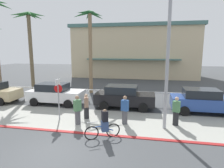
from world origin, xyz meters
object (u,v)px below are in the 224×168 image
at_px(streetlight_curb, 168,51).
at_px(pedestrian_3, 86,107).
at_px(palm_tree_2, 29,32).
at_px(pedestrian_0, 78,111).
at_px(car_white_1, 55,93).
at_px(cyclist_blue_0, 104,125).
at_px(pedestrian_2, 125,111).
at_px(palm_tree_3, 90,34).
at_px(car_black_2, 124,97).
at_px(pedestrian_1, 176,112).
at_px(car_blue_3, 203,101).
at_px(stop_sign_bike_lane, 58,93).

relative_size(streetlight_curb, pedestrian_3, 4.66).
distance_m(palm_tree_2, pedestrian_0, 12.18).
relative_size(streetlight_curb, car_white_1, 1.70).
height_order(cyclist_blue_0, pedestrian_2, pedestrian_2).
bearing_deg(pedestrian_3, pedestrian_2, -10.33).
height_order(palm_tree_3, car_black_2, palm_tree_3).
bearing_deg(car_white_1, streetlight_curb, -23.95).
bearing_deg(palm_tree_2, car_black_2, -20.98).
relative_size(car_white_1, pedestrian_3, 2.74).
relative_size(streetlight_curb, pedestrian_1, 4.43).
relative_size(palm_tree_3, pedestrian_0, 4.67).
xyz_separation_m(car_black_2, car_blue_3, (5.52, -0.18, 0.00)).
bearing_deg(stop_sign_bike_lane, palm_tree_3, 92.48).
relative_size(streetlight_curb, pedestrian_0, 4.34).
bearing_deg(palm_tree_3, car_white_1, -108.74).
distance_m(palm_tree_2, cyclist_blue_0, 14.40).
height_order(palm_tree_3, cyclist_blue_0, palm_tree_3).
bearing_deg(pedestrian_0, cyclist_blue_0, -36.89).
bearing_deg(pedestrian_3, car_white_1, 141.98).
xyz_separation_m(stop_sign_bike_lane, streetlight_curb, (6.37, -0.45, 2.60)).
xyz_separation_m(palm_tree_3, pedestrian_0, (1.77, -8.40, -5.05)).
distance_m(car_black_2, car_blue_3, 5.52).
bearing_deg(car_black_2, palm_tree_2, 159.02).
bearing_deg(cyclist_blue_0, car_white_1, 135.13).
bearing_deg(palm_tree_2, car_blue_3, -14.56).
relative_size(pedestrian_2, pedestrian_3, 1.06).
bearing_deg(stop_sign_bike_lane, pedestrian_0, -21.35).
bearing_deg(pedestrian_0, pedestrian_2, 12.08).
bearing_deg(car_white_1, stop_sign_bike_lane, -59.48).
relative_size(stop_sign_bike_lane, pedestrian_1, 1.51).
distance_m(cyclist_blue_0, pedestrian_1, 4.39).
relative_size(car_black_2, pedestrian_1, 2.60).
height_order(palm_tree_3, car_blue_3, palm_tree_3).
relative_size(palm_tree_3, car_white_1, 1.84).
distance_m(streetlight_curb, palm_tree_3, 10.78).
bearing_deg(pedestrian_3, pedestrian_0, -100.46).
xyz_separation_m(car_black_2, cyclist_blue_0, (-0.31, -5.25, -0.18)).
bearing_deg(pedestrian_3, cyclist_blue_0, -55.08).
relative_size(palm_tree_2, car_white_1, 1.83).
bearing_deg(pedestrian_3, pedestrian_1, -1.00).
bearing_deg(car_blue_3, car_black_2, 178.08).
distance_m(cyclist_blue_0, pedestrian_2, 2.16).
relative_size(car_black_2, pedestrian_2, 2.58).
relative_size(streetlight_curb, palm_tree_2, 0.93).
height_order(cyclist_blue_0, pedestrian_3, pedestrian_3).
relative_size(palm_tree_2, pedestrian_1, 4.76).
relative_size(car_blue_3, pedestrian_0, 2.54).
bearing_deg(pedestrian_2, cyclist_blue_0, -111.15).
distance_m(palm_tree_3, car_blue_3, 11.75).
bearing_deg(car_black_2, pedestrian_0, -120.27).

